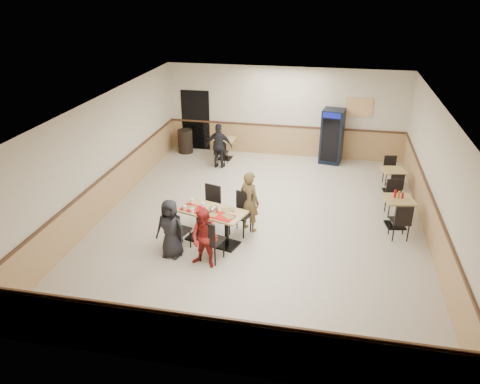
% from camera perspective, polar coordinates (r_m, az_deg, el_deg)
% --- Properties ---
extents(ground, '(10.00, 10.00, 0.00)m').
position_cam_1_polar(ground, '(11.83, 2.44, -3.63)').
color(ground, beige).
rests_on(ground, ground).
extents(room_shell, '(10.00, 10.00, 10.00)m').
position_cam_1_polar(room_shell, '(13.79, 11.50, 2.81)').
color(room_shell, silver).
rests_on(room_shell, ground).
extents(main_table, '(1.68, 1.16, 0.82)m').
position_cam_1_polar(main_table, '(10.72, -3.42, -3.55)').
color(main_table, black).
rests_on(main_table, ground).
extents(main_chairs, '(1.80, 2.09, 1.03)m').
position_cam_1_polar(main_chairs, '(10.76, -3.66, -3.61)').
color(main_chairs, black).
rests_on(main_chairs, ground).
extents(diner_woman_left, '(0.70, 0.50, 1.35)m').
position_cam_1_polar(diner_woman_left, '(10.24, -8.46, -4.44)').
color(diner_woman_left, black).
rests_on(diner_woman_left, ground).
extents(diner_woman_right, '(0.75, 0.65, 1.33)m').
position_cam_1_polar(diner_woman_right, '(9.81, -4.31, -5.69)').
color(diner_woman_right, maroon).
rests_on(diner_woman_right, ground).
extents(diner_man_opposite, '(0.66, 0.59, 1.52)m').
position_cam_1_polar(diner_man_opposite, '(11.13, 1.16, -1.14)').
color(diner_man_opposite, brown).
rests_on(diner_man_opposite, ground).
extents(lone_diner, '(0.85, 0.36, 1.45)m').
position_cam_1_polar(lone_diner, '(14.93, -2.55, 5.62)').
color(lone_diner, black).
rests_on(lone_diner, ground).
extents(tabletop_clutter, '(1.34, 0.82, 0.12)m').
position_cam_1_polar(tabletop_clutter, '(10.53, -3.98, -2.29)').
color(tabletop_clutter, '#B20C0B').
rests_on(tabletop_clutter, main_table).
extents(side_table_near, '(0.81, 0.81, 0.75)m').
position_cam_1_polar(side_table_near, '(12.03, 18.65, -1.85)').
color(side_table_near, black).
rests_on(side_table_near, ground).
extents(side_table_near_chair_south, '(0.51, 0.51, 0.94)m').
position_cam_1_polar(side_table_near_chair_south, '(11.51, 18.93, -3.27)').
color(side_table_near_chair_south, black).
rests_on(side_table_near_chair_south, ground).
extents(side_table_near_chair_north, '(0.51, 0.51, 0.94)m').
position_cam_1_polar(side_table_near_chair_north, '(12.57, 18.38, -0.75)').
color(side_table_near_chair_north, black).
rests_on(side_table_near_chair_north, ground).
extents(side_table_far, '(0.74, 0.74, 0.68)m').
position_cam_1_polar(side_table_far, '(13.93, 18.11, 1.72)').
color(side_table_far, black).
rests_on(side_table_far, ground).
extents(side_table_far_chair_south, '(0.46, 0.46, 0.86)m').
position_cam_1_polar(side_table_far_chair_south, '(13.44, 18.30, 0.74)').
color(side_table_far_chair_south, black).
rests_on(side_table_far_chair_south, ground).
extents(side_table_far_chair_north, '(0.46, 0.46, 0.86)m').
position_cam_1_polar(side_table_far_chair_north, '(14.44, 17.90, 2.47)').
color(side_table_far_chair_north, black).
rests_on(side_table_far_chair_north, ground).
extents(condiment_caddy, '(0.23, 0.06, 0.20)m').
position_cam_1_polar(condiment_caddy, '(11.93, 18.70, -0.28)').
color(condiment_caddy, '#A40B13').
rests_on(condiment_caddy, side_table_near).
extents(back_table, '(0.69, 0.69, 0.71)m').
position_cam_1_polar(back_table, '(15.75, -1.84, 5.69)').
color(back_table, black).
rests_on(back_table, ground).
extents(back_table_chair_lone, '(0.43, 0.43, 0.90)m').
position_cam_1_polar(back_table_chair_lone, '(15.24, -2.32, 4.93)').
color(back_table_chair_lone, black).
rests_on(back_table_chair_lone, ground).
extents(pepsi_cooler, '(0.78, 0.78, 1.78)m').
position_cam_1_polar(pepsi_cooler, '(15.61, 11.15, 6.68)').
color(pepsi_cooler, black).
rests_on(pepsi_cooler, ground).
extents(trash_bin, '(0.51, 0.51, 0.81)m').
position_cam_1_polar(trash_bin, '(16.48, -6.69, 6.17)').
color(trash_bin, black).
rests_on(trash_bin, ground).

